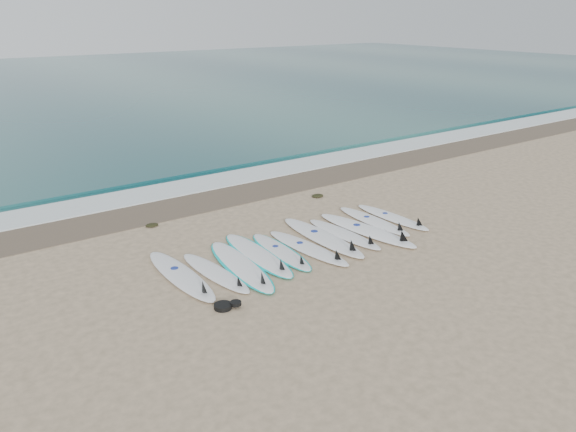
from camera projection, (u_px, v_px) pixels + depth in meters
ground at (303, 246)px, 12.38m from camera, size 120.00×120.00×0.00m
ocean at (6, 89)px, 37.13m from camera, size 120.00×55.00×0.03m
wet_sand_band at (213, 199)px, 15.50m from camera, size 120.00×1.80×0.01m
foam_band at (190, 186)px, 16.56m from camera, size 120.00×1.40×0.04m
wave_crest at (169, 174)px, 17.70m from camera, size 120.00×1.00×0.10m
surfboard_0 at (182, 276)px, 10.87m from camera, size 0.58×2.72×0.35m
surfboard_1 at (216, 273)px, 11.00m from camera, size 0.62×2.32×0.29m
surfboard_2 at (242, 266)px, 11.30m from camera, size 1.01×2.83×0.35m
surfboard_3 at (258, 255)px, 11.82m from camera, size 0.82×2.72×0.34m
surfboard_4 at (281, 252)px, 12.00m from camera, size 0.75×2.36×0.29m
surfboard_5 at (309, 248)px, 12.14m from camera, size 0.71×2.53×0.32m
surfboard_6 at (324, 237)px, 12.70m from camera, size 0.69×2.90×0.37m
surfboard_7 at (345, 234)px, 12.90m from camera, size 0.55×2.37×0.30m
surfboard_8 at (369, 230)px, 13.10m from camera, size 0.90×2.95×0.37m
surfboard_9 at (375, 221)px, 13.70m from camera, size 0.57×2.45×0.31m
surfboard_10 at (394, 217)px, 13.96m from camera, size 0.54×2.35×0.30m
seaweed_near at (152, 225)px, 13.52m from camera, size 0.32×0.25×0.06m
seaweed_far at (317, 196)px, 15.66m from camera, size 0.35×0.27×0.07m
leash_coil at (226, 306)px, 9.79m from camera, size 0.46×0.36×0.11m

